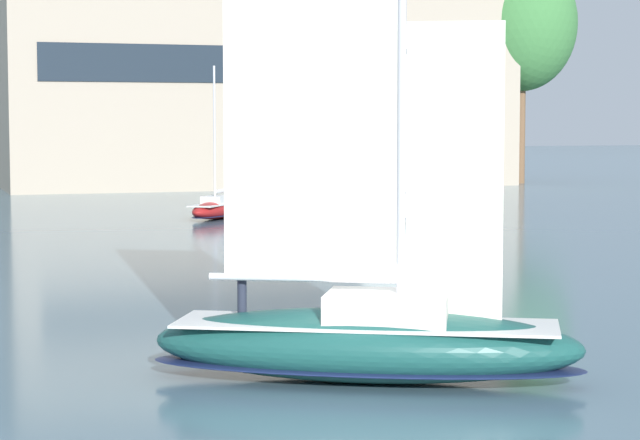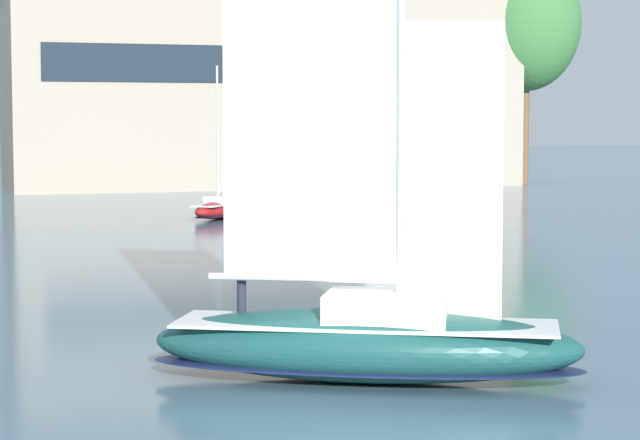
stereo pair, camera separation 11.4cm
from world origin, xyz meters
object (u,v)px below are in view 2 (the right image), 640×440
at_px(sailboat_main, 366,334).
at_px(sailboat_moored_near_marina, 408,207).
at_px(tree_shore_left, 525,24).
at_px(sailboat_moored_mid_channel, 221,208).

bearing_deg(sailboat_main, sailboat_moored_near_marina, 66.17).
relative_size(tree_shore_left, sailboat_moored_mid_channel, 2.29).
bearing_deg(sailboat_moored_near_marina, sailboat_moored_mid_channel, 147.17).
distance_m(tree_shore_left, sailboat_moored_near_marina, 43.97).
distance_m(tree_shore_left, sailboat_moored_mid_channel, 45.81).
bearing_deg(sailboat_main, tree_shore_left, 59.94).
bearing_deg(sailboat_moored_mid_channel, tree_shore_left, 40.19).
relative_size(sailboat_main, sailboat_moored_near_marina, 1.29).
xyz_separation_m(tree_shore_left, sailboat_moored_near_marina, (-24.77, -34.06, -12.65)).
bearing_deg(sailboat_moored_mid_channel, sailboat_moored_near_marina, -32.83).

